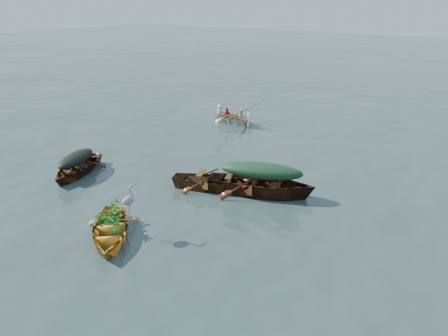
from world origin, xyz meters
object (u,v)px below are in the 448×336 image
object	(u,v)px
yellow_dinghy	(111,238)
dark_covered_boat	(78,174)
heron	(129,206)
open_wooden_boat	(216,190)
green_tarp_boat	(261,195)
rowed_boat	(234,123)

from	to	relation	value
yellow_dinghy	dark_covered_boat	world-z (taller)	dark_covered_boat
yellow_dinghy	heron	bearing A→B (deg)	5.19
heron	dark_covered_boat	bearing A→B (deg)	115.09
yellow_dinghy	heron	size ratio (longest dim) A/B	3.61
open_wooden_boat	green_tarp_boat	bearing A→B (deg)	-92.32
green_tarp_boat	heron	size ratio (longest dim) A/B	5.37
green_tarp_boat	open_wooden_boat	xyz separation A→B (m)	(-1.47, -0.51, 0.00)
dark_covered_boat	rowed_boat	world-z (taller)	dark_covered_boat
rowed_boat	dark_covered_boat	bearing A→B (deg)	179.81
dark_covered_boat	rowed_boat	xyz separation A→B (m)	(0.97, 9.07, 0.00)
green_tarp_boat	rowed_boat	world-z (taller)	green_tarp_boat
rowed_boat	heron	bearing A→B (deg)	-154.73
yellow_dinghy	rowed_boat	world-z (taller)	yellow_dinghy
open_wooden_boat	rowed_boat	distance (m)	8.34
yellow_dinghy	open_wooden_boat	xyz separation A→B (m)	(0.50, 4.22, 0.00)
green_tarp_boat	rowed_boat	distance (m)	8.75
yellow_dinghy	heron	world-z (taller)	heron
rowed_boat	heron	size ratio (longest dim) A/B	3.79
open_wooden_boat	rowed_boat	world-z (taller)	open_wooden_boat
green_tarp_boat	heron	bearing A→B (deg)	140.55
dark_covered_boat	heron	xyz separation A→B (m)	(4.88, -2.04, 0.91)
dark_covered_boat	green_tarp_boat	bearing A→B (deg)	-1.57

